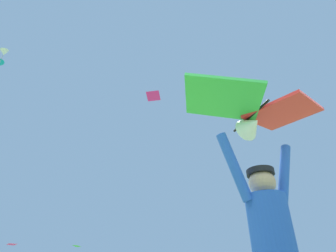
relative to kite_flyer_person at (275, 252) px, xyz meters
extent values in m
cylinder|color=blue|center=(0.00, 0.00, 0.16)|extent=(0.41, 0.41, 0.56)
sphere|color=tan|center=(0.00, 0.00, 0.56)|extent=(0.23, 0.23, 0.23)
cylinder|color=black|center=(0.00, 0.00, 0.65)|extent=(0.29, 0.29, 0.05)
cylinder|color=blue|center=(0.26, -0.06, 0.68)|extent=(0.29, 0.15, 0.62)
cylinder|color=blue|center=(-0.26, 0.06, 0.68)|extent=(0.29, 0.15, 0.62)
cylinder|color=black|center=(0.00, 0.00, 1.25)|extent=(0.15, 0.59, 0.02)
cube|color=red|center=(0.33, -0.16, 1.32)|extent=(0.81, 0.73, 0.18)
cube|color=green|center=(-0.37, -0.01, 1.32)|extent=(0.92, 0.90, 0.18)
cone|color=white|center=(0.00, 0.00, 1.15)|extent=(0.28, 0.25, 0.24)
pyramid|color=#DB2393|center=(3.37, 8.17, 8.25)|extent=(0.70, 0.69, 0.23)
pyramid|color=green|center=(8.17, 34.57, 4.95)|extent=(0.88, 0.88, 0.19)
pyramid|color=#DB2393|center=(0.89, 30.87, 4.08)|extent=(1.11, 1.11, 0.15)
cone|color=white|center=(-4.69, 21.16, 18.17)|extent=(1.09, 1.09, 0.78)
cylinder|color=#A4A4A4|center=(-4.69, 21.16, 17.37)|extent=(0.03, 0.03, 1.03)
cube|color=blue|center=(11.21, 14.46, 16.38)|extent=(1.00, 0.80, 1.18)
camera|label=1|loc=(-1.95, -1.53, -0.29)|focal=29.89mm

